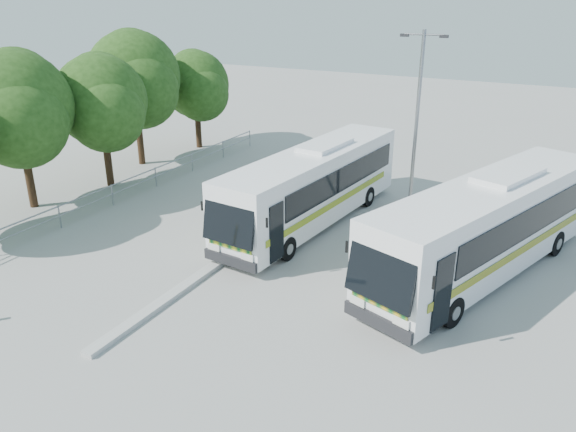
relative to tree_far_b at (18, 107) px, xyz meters
The scene contains 10 objects.
ground 13.85m from the tree_far_b, ahead, with size 100.00×100.00×0.00m, color #999994.
kerb_divider 11.65m from the tree_far_b, ahead, with size 0.40×16.00×0.15m, color #B2B2AD.
railing 5.62m from the tree_far_b, 42.90° to the left, with size 0.06×22.00×1.00m.
tree_far_b is the anchor object (origin of this frame).
tree_far_c 4.01m from the tree_far_b, 77.09° to the left, with size 4.97×4.69×6.49m.
tree_far_d 7.61m from the tree_far_b, 92.23° to the left, with size 5.62×5.30×7.33m.
tree_far_e 12.13m from the tree_far_b, 88.17° to the left, with size 4.54×4.28×5.92m.
coach_main 13.04m from the tree_far_b, 19.18° to the left, with size 3.34×11.37×3.11m.
coach_adjacent 19.60m from the tree_far_b, ahead, with size 6.05×11.90×3.27m.
lamppost 16.92m from the tree_far_b, 25.17° to the left, with size 1.90×0.26×7.76m.
Camera 1 is at (8.37, -14.56, 9.16)m, focal length 35.00 mm.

